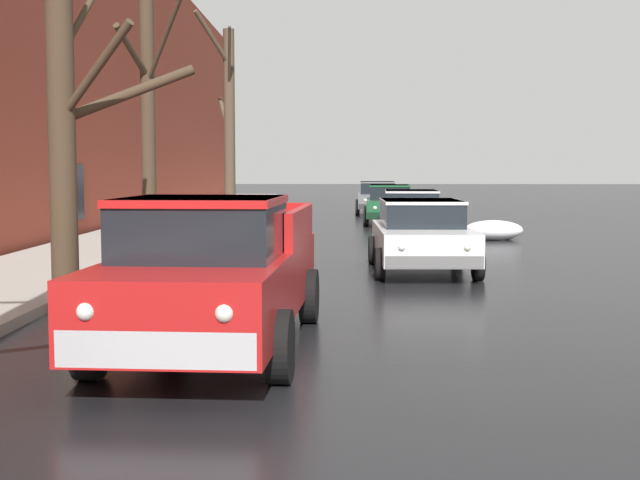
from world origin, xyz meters
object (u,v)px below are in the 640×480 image
(pickup_truck_red_approaching_near_lane, at_px, (214,273))
(bare_tree_second_along_sidewalk, at_px, (70,113))
(sedan_green_parked_far_down_block, at_px, (389,203))
(bare_tree_mid_block, at_px, (146,75))
(sedan_grey_queued_behind_truck, at_px, (377,197))
(bare_tree_far_down_block, at_px, (228,121))
(sedan_white_parked_kerbside_close, at_px, (421,234))
(sedan_silver_parked_kerbside_mid, at_px, (411,214))

(pickup_truck_red_approaching_near_lane, bearing_deg, bare_tree_second_along_sidewalk, 134.10)
(bare_tree_second_along_sidewalk, distance_m, sedan_green_parked_far_down_block, 19.85)
(bare_tree_mid_block, bearing_deg, sedan_green_parked_far_down_block, 66.59)
(bare_tree_second_along_sidewalk, distance_m, sedan_grey_queued_behind_truck, 26.07)
(bare_tree_far_down_block, bearing_deg, bare_tree_mid_block, -89.92)
(sedan_white_parked_kerbside_close, xyz_separation_m, sedan_silver_parked_kerbside_mid, (0.41, 6.97, -0.00))
(pickup_truck_red_approaching_near_lane, distance_m, sedan_silver_parked_kerbside_mid, 14.73)
(pickup_truck_red_approaching_near_lane, bearing_deg, bare_tree_mid_block, 107.42)
(sedan_green_parked_far_down_block, bearing_deg, sedan_grey_queued_behind_truck, 91.01)
(bare_tree_second_along_sidewalk, distance_m, bare_tree_mid_block, 5.61)
(sedan_white_parked_kerbside_close, height_order, sedan_green_parked_far_down_block, same)
(bare_tree_second_along_sidewalk, xyz_separation_m, bare_tree_far_down_block, (-0.15, 18.93, 0.89))
(bare_tree_second_along_sidewalk, bearing_deg, sedan_white_parked_kerbside_close, 42.06)
(bare_tree_second_along_sidewalk, bearing_deg, sedan_silver_parked_kerbside_mid, 63.78)
(bare_tree_mid_block, relative_size, bare_tree_far_down_block, 1.04)
(sedan_silver_parked_kerbside_mid, bearing_deg, sedan_grey_queued_behind_truck, 91.22)
(sedan_green_parked_far_down_block, bearing_deg, bare_tree_far_down_block, 179.82)
(bare_tree_far_down_block, xyz_separation_m, sedan_grey_queued_behind_truck, (5.71, 6.46, -2.96))
(bare_tree_far_down_block, bearing_deg, bare_tree_second_along_sidewalk, -89.55)
(bare_tree_far_down_block, height_order, sedan_white_parked_kerbside_close, bare_tree_far_down_block)
(pickup_truck_red_approaching_near_lane, relative_size, sedan_white_parked_kerbside_close, 1.28)
(sedan_silver_parked_kerbside_mid, distance_m, sedan_green_parked_far_down_block, 7.03)
(sedan_white_parked_kerbside_close, height_order, sedan_grey_queued_behind_truck, same)
(sedan_white_parked_kerbside_close, bearing_deg, bare_tree_far_down_block, 111.72)
(bare_tree_mid_block, xyz_separation_m, sedan_white_parked_kerbside_close, (5.57, -0.59, -3.18))
(bare_tree_far_down_block, xyz_separation_m, sedan_white_parked_kerbside_close, (5.59, -14.02, -2.96))
(sedan_white_parked_kerbside_close, distance_m, sedan_silver_parked_kerbside_mid, 6.98)
(bare_tree_mid_block, xyz_separation_m, bare_tree_far_down_block, (-0.02, 13.43, -0.23))
(sedan_white_parked_kerbside_close, height_order, sedan_silver_parked_kerbside_mid, same)
(bare_tree_mid_block, bearing_deg, bare_tree_far_down_block, 90.08)
(bare_tree_mid_block, relative_size, sedan_silver_parked_kerbside_mid, 1.78)
(pickup_truck_red_approaching_near_lane, height_order, sedan_grey_queued_behind_truck, pickup_truck_red_approaching_near_lane)
(sedan_green_parked_far_down_block, bearing_deg, sedan_white_parked_kerbside_close, -90.99)
(sedan_white_parked_kerbside_close, bearing_deg, sedan_silver_parked_kerbside_mid, 86.61)
(bare_tree_mid_block, distance_m, sedan_grey_queued_behind_truck, 20.94)
(bare_tree_far_down_block, height_order, sedan_green_parked_far_down_block, bare_tree_far_down_block)
(bare_tree_second_along_sidewalk, bearing_deg, bare_tree_far_down_block, 90.45)
(sedan_silver_parked_kerbside_mid, bearing_deg, pickup_truck_red_approaching_near_lane, -103.73)
(bare_tree_second_along_sidewalk, relative_size, sedan_grey_queued_behind_truck, 1.41)
(bare_tree_far_down_block, bearing_deg, pickup_truck_red_approaching_near_lane, -83.31)
(sedan_silver_parked_kerbside_mid, relative_size, sedan_green_parked_far_down_block, 1.06)
(sedan_white_parked_kerbside_close, distance_m, sedan_green_parked_far_down_block, 14.01)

